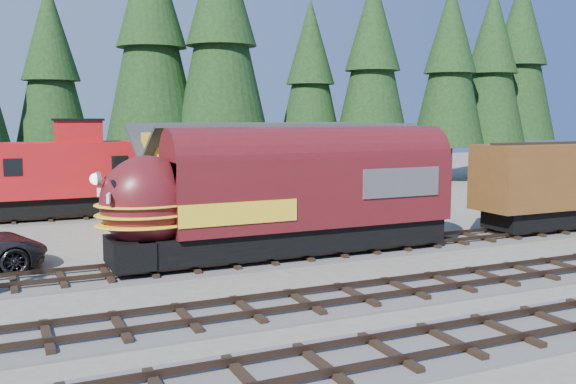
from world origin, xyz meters
name	(u,v)px	position (x,y,z in m)	size (l,w,h in m)	color
ground	(386,276)	(0.00, 0.00, 0.00)	(120.00, 120.00, 0.00)	#6B665B
track_siding	(517,234)	(10.00, 4.00, 0.06)	(68.00, 3.20, 0.33)	#4C4947
track_spur	(45,219)	(-10.00, 18.00, 0.06)	(32.00, 3.20, 0.33)	#4C4947
depot	(269,170)	(0.00, 10.50, 2.96)	(12.80, 7.00, 5.30)	gold
conifer_backdrop	(270,52)	(6.27, 25.03, 10.24)	(79.92, 22.49, 17.07)	black
locomotive	(278,201)	(-2.40, 4.00, 2.32)	(14.39, 2.86, 3.91)	black
caboose	(62,174)	(-9.04, 18.00, 2.52)	(9.71, 2.82, 5.05)	black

